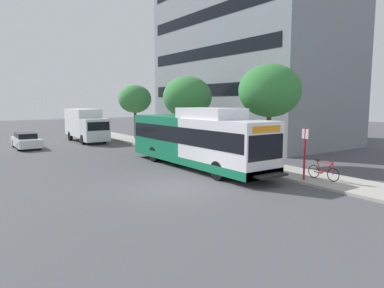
% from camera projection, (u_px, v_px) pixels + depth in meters
% --- Properties ---
extents(ground_plane, '(120.00, 120.00, 0.00)m').
position_uv_depth(ground_plane, '(108.00, 163.00, 22.83)').
color(ground_plane, '#4C4C51').
extents(sidewalk_curb, '(3.00, 56.00, 0.14)m').
position_uv_depth(sidewalk_curb, '(211.00, 156.00, 25.16)').
color(sidewalk_curb, '#A8A399').
rests_on(sidewalk_curb, ground).
extents(transit_bus, '(2.58, 12.25, 3.65)m').
position_uv_depth(transit_bus, '(196.00, 140.00, 21.22)').
color(transit_bus, white).
rests_on(transit_bus, ground).
extents(bus_stop_sign_pole, '(0.10, 0.36, 2.60)m').
position_uv_depth(bus_stop_sign_pole, '(305.00, 150.00, 17.26)').
color(bus_stop_sign_pole, red).
rests_on(bus_stop_sign_pole, sidewalk_curb).
extents(bicycle_parked, '(0.52, 1.76, 1.02)m').
position_uv_depth(bicycle_parked, '(323.00, 171.00, 17.38)').
color(bicycle_parked, black).
rests_on(bicycle_parked, sidewalk_curb).
extents(street_tree_near_stop, '(3.88, 3.88, 6.20)m').
position_uv_depth(street_tree_near_stop, '(270.00, 91.00, 21.70)').
color(street_tree_near_stop, '#4C3823').
rests_on(street_tree_near_stop, sidewalk_curb).
extents(street_tree_mid_block, '(4.05, 4.05, 5.95)m').
position_uv_depth(street_tree_mid_block, '(187.00, 97.00, 28.90)').
color(street_tree_mid_block, '#4C3823').
rests_on(street_tree_mid_block, sidewalk_curb).
extents(street_tree_far_block, '(3.43, 3.43, 5.58)m').
position_uv_depth(street_tree_far_block, '(135.00, 99.00, 36.46)').
color(street_tree_far_block, '#4C3823').
rests_on(street_tree_far_block, sidewalk_curb).
extents(parked_car_far_lane, '(1.80, 4.50, 1.33)m').
position_uv_depth(parked_car_far_lane, '(26.00, 141.00, 29.96)').
color(parked_car_far_lane, silver).
rests_on(parked_car_far_lane, ground).
extents(box_truck_background, '(2.32, 7.01, 3.25)m').
position_uv_depth(box_truck_background, '(86.00, 124.00, 34.84)').
color(box_truck_background, silver).
rests_on(box_truck_background, ground).
extents(apartment_tower_backdrop, '(10.70, 19.22, 26.82)m').
position_uv_depth(apartment_tower_backdrop, '(250.00, 4.00, 34.02)').
color(apartment_tower_backdrop, gray).
rests_on(apartment_tower_backdrop, ground).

